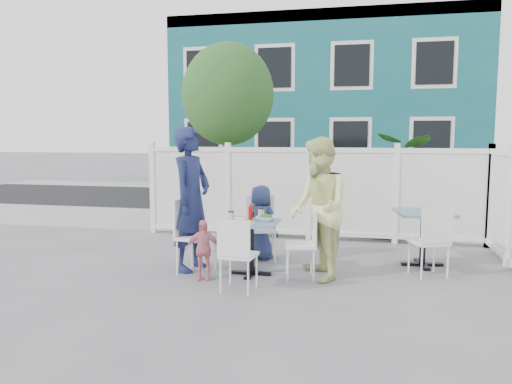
% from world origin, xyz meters
% --- Properties ---
extents(ground, '(80.00, 80.00, 0.00)m').
position_xyz_m(ground, '(0.00, 0.00, 0.00)').
color(ground, slate).
extents(near_sidewalk, '(24.00, 2.60, 0.01)m').
position_xyz_m(near_sidewalk, '(0.00, 3.80, 0.01)').
color(near_sidewalk, gray).
rests_on(near_sidewalk, ground).
extents(street, '(24.00, 5.00, 0.01)m').
position_xyz_m(street, '(0.00, 7.50, 0.00)').
color(street, black).
rests_on(street, ground).
extents(far_sidewalk, '(24.00, 1.60, 0.01)m').
position_xyz_m(far_sidewalk, '(0.00, 10.60, 0.01)').
color(far_sidewalk, gray).
rests_on(far_sidewalk, ground).
extents(building, '(11.00, 6.00, 6.00)m').
position_xyz_m(building, '(-0.50, 14.00, 3.00)').
color(building, '#135C62').
rests_on(building, ground).
extents(fence_back, '(5.86, 0.08, 1.60)m').
position_xyz_m(fence_back, '(0.10, 2.40, 0.78)').
color(fence_back, white).
rests_on(fence_back, ground).
extents(tree, '(1.80, 1.62, 3.59)m').
position_xyz_m(tree, '(-1.60, 3.30, 2.59)').
color(tree, '#382316').
rests_on(tree, ground).
extents(utility_cabinet, '(0.75, 0.59, 1.26)m').
position_xyz_m(utility_cabinet, '(-2.30, 4.00, 0.63)').
color(utility_cabinet, gold).
rests_on(utility_cabinet, ground).
extents(potted_shrub_a, '(1.23, 1.23, 1.59)m').
position_xyz_m(potted_shrub_a, '(-0.39, 3.10, 0.80)').
color(potted_shrub_a, '#254B1E').
rests_on(potted_shrub_a, ground).
extents(potted_shrub_b, '(1.86, 1.67, 1.84)m').
position_xyz_m(potted_shrub_b, '(1.49, 3.00, 0.92)').
color(potted_shrub_b, '#254B1E').
rests_on(potted_shrub_b, ground).
extents(main_table, '(0.67, 0.67, 0.71)m').
position_xyz_m(main_table, '(-0.38, 0.04, 0.55)').
color(main_table, '#456D8A').
rests_on(main_table, ground).
extents(spare_table, '(0.83, 0.83, 0.77)m').
position_xyz_m(spare_table, '(1.85, 0.98, 0.60)').
color(spare_table, '#456D8A').
rests_on(spare_table, ground).
extents(chair_left, '(0.50, 0.52, 0.98)m').
position_xyz_m(chair_left, '(-1.19, -0.01, 0.57)').
color(chair_left, white).
rests_on(chair_left, ground).
extents(chair_right, '(0.45, 0.46, 0.87)m').
position_xyz_m(chair_right, '(0.33, 0.05, 0.51)').
color(chair_right, white).
rests_on(chair_right, ground).
extents(chair_back, '(0.52, 0.51, 0.93)m').
position_xyz_m(chair_back, '(-0.43, 0.87, 0.54)').
color(chair_back, white).
rests_on(chair_back, ground).
extents(chair_near, '(0.42, 0.41, 0.86)m').
position_xyz_m(chair_near, '(-0.38, -0.71, 0.50)').
color(chair_near, white).
rests_on(chair_near, ground).
extents(chair_spare, '(0.54, 0.53, 0.92)m').
position_xyz_m(chair_spare, '(1.90, 0.40, 0.53)').
color(chair_spare, white).
rests_on(chair_spare, ground).
extents(man, '(0.59, 0.78, 1.92)m').
position_xyz_m(man, '(-1.22, 0.12, 0.96)').
color(man, '#1A214B').
rests_on(man, ground).
extents(woman, '(0.95, 1.06, 1.80)m').
position_xyz_m(woman, '(0.49, 0.05, 0.90)').
color(woman, '#CFDD49').
rests_on(woman, ground).
extents(boy, '(0.63, 0.53, 1.09)m').
position_xyz_m(boy, '(-0.43, 0.88, 0.55)').
color(boy, navy).
rests_on(boy, ground).
extents(toddler, '(0.47, 0.27, 0.76)m').
position_xyz_m(toddler, '(-0.93, -0.29, 0.38)').
color(toddler, pink).
rests_on(toddler, ground).
extents(plate_main, '(0.25, 0.25, 0.02)m').
position_xyz_m(plate_main, '(-0.41, -0.15, 0.72)').
color(plate_main, white).
rests_on(plate_main, main_table).
extents(plate_side, '(0.21, 0.21, 0.01)m').
position_xyz_m(plate_side, '(-0.57, 0.13, 0.72)').
color(plate_side, white).
rests_on(plate_side, main_table).
extents(salad_bowl, '(0.25, 0.25, 0.06)m').
position_xyz_m(salad_bowl, '(-0.19, 0.09, 0.74)').
color(salad_bowl, white).
rests_on(salad_bowl, main_table).
extents(coffee_cup_a, '(0.08, 0.08, 0.12)m').
position_xyz_m(coffee_cup_a, '(-0.62, -0.04, 0.77)').
color(coffee_cup_a, beige).
rests_on(coffee_cup_a, main_table).
extents(coffee_cup_b, '(0.08, 0.08, 0.13)m').
position_xyz_m(coffee_cup_b, '(-0.29, 0.27, 0.77)').
color(coffee_cup_b, beige).
rests_on(coffee_cup_b, main_table).
extents(ketchup_bottle, '(0.06, 0.06, 0.18)m').
position_xyz_m(ketchup_bottle, '(-0.40, 0.08, 0.80)').
color(ketchup_bottle, '#A90C07').
rests_on(ketchup_bottle, main_table).
extents(salt_shaker, '(0.03, 0.03, 0.07)m').
position_xyz_m(salt_shaker, '(-0.47, 0.30, 0.74)').
color(salt_shaker, white).
rests_on(salt_shaker, main_table).
extents(pepper_shaker, '(0.03, 0.03, 0.08)m').
position_xyz_m(pepper_shaker, '(-0.42, 0.32, 0.75)').
color(pepper_shaker, black).
rests_on(pepper_shaker, main_table).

